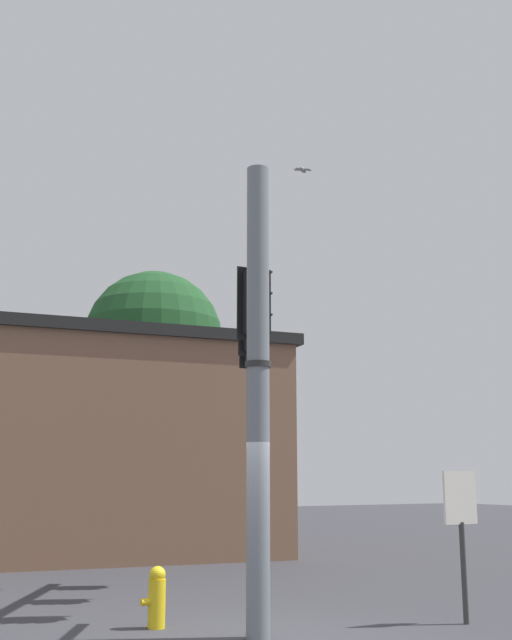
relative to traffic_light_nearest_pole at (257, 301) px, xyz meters
name	(u,v)px	position (x,y,z in m)	size (l,w,h in m)	color
ground_plane	(258,639)	(0.78, 1.45, -4.83)	(80.00, 80.00, 0.00)	#38383D
signal_pole	(258,390)	(0.78, 1.45, -1.62)	(0.32, 0.32, 6.43)	slate
mast_arm	(256,272)	(-0.53, -1.02, 0.81)	(0.22, 0.22, 5.60)	slate
traffic_light_nearest_pole	(257,301)	(0.00, 0.00, 0.00)	(0.54, 0.49, 1.31)	black
traffic_light_mid_inner	(256,322)	(-0.77, -1.47, 0.00)	(0.54, 0.49, 1.31)	black
traffic_light_mid_outer	(256,338)	(-1.55, -2.94, 0.00)	(0.54, 0.49, 1.31)	black
street_name_sign	(258,368)	(0.63, 1.18, -1.27)	(0.79, 1.31, 0.22)	#147238
bird_flying	(303,170)	(-2.45, -2.48, 3.66)	(0.30, 0.36, 0.11)	gray
storefront_building	(101,445)	(-0.63, -10.20, -1.93)	(10.03, 8.15, 5.79)	brown
tree_by_storefront	(154,340)	(-1.69, -9.19, 0.93)	(3.81, 3.81, 7.70)	#4C3823
fire_hydrant	(157,597)	(1.68, 0.17, -4.42)	(0.35, 0.24, 0.82)	yellow
historical_marker	(461,522)	(-2.31, 1.95, -3.43)	(0.60, 0.08, 2.13)	#333333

